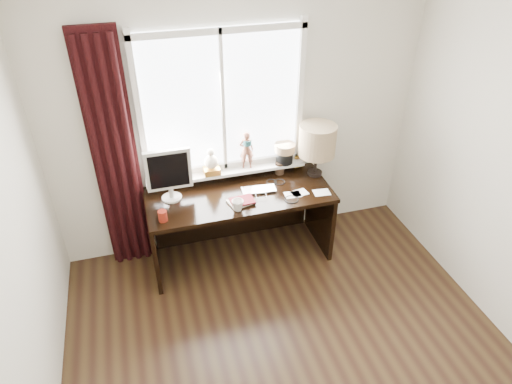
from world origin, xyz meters
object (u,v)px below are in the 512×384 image
object	(u,v)px
laptop	(259,190)
red_cup	(163,216)
mug	(238,205)
table_lamp	(317,141)
desk	(237,209)
monitor	(169,172)

from	to	relation	value
laptop	red_cup	bearing A→B (deg)	-162.16
laptop	red_cup	distance (m)	0.93
mug	table_lamp	xyz separation A→B (m)	(0.87, 0.37, 0.31)
desk	laptop	bearing A→B (deg)	-30.09
mug	monitor	size ratio (longest dim) A/B	0.21
monitor	table_lamp	world-z (taller)	table_lamp
mug	table_lamp	bearing A→B (deg)	22.95
red_cup	desk	size ratio (longest dim) A/B	0.06
desk	monitor	bearing A→B (deg)	-179.41
mug	desk	distance (m)	0.46
red_cup	table_lamp	world-z (taller)	table_lamp
red_cup	desk	world-z (taller)	red_cup
laptop	desk	xyz separation A→B (m)	(-0.19, 0.11, -0.26)
monitor	laptop	bearing A→B (deg)	-7.31
laptop	mug	distance (m)	0.35
red_cup	mug	bearing A→B (deg)	-2.13
laptop	red_cup	xyz separation A→B (m)	(-0.90, -0.21, 0.04)
red_cup	monitor	size ratio (longest dim) A/B	0.20
desk	red_cup	bearing A→B (deg)	-156.13
mug	red_cup	bearing A→B (deg)	177.87
laptop	desk	size ratio (longest dim) A/B	0.19
laptop	desk	distance (m)	0.33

